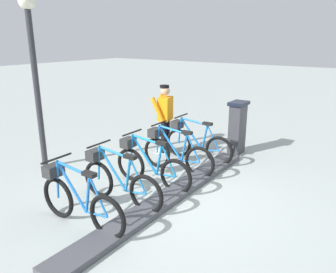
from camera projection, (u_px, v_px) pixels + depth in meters
ground_plane at (169, 199)px, 5.80m from camera, size 60.00×60.00×0.00m
dock_rail_base at (169, 196)px, 5.79m from camera, size 0.44×5.06×0.10m
payment_kiosk at (237, 127)px, 7.93m from camera, size 0.36×0.52×1.28m
bike_docked_0 at (195, 142)px, 7.53m from camera, size 1.72×0.54×1.02m
bike_docked_1 at (174, 152)px, 6.87m from camera, size 1.72×0.54×1.02m
bike_docked_2 at (149, 165)px, 6.20m from camera, size 1.72×0.54×1.02m
bike_docked_3 at (118, 180)px, 5.53m from camera, size 1.72×0.54×1.02m
bike_docked_4 at (78, 200)px, 4.87m from camera, size 1.72×0.54×1.02m
worker_near_rack at (165, 116)px, 7.92m from camera, size 0.51×0.68×1.66m
lamp_post at (33, 57)px, 6.57m from camera, size 0.32×0.32×3.56m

